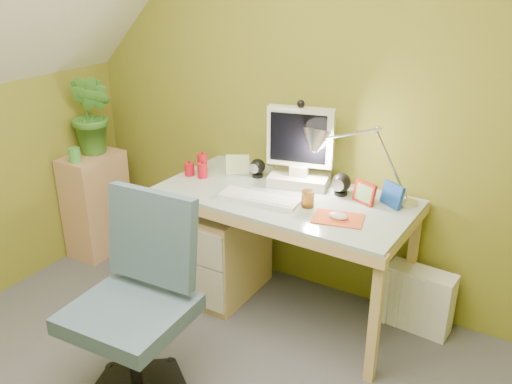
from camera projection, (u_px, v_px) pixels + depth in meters
The scene contains 19 objects.
wall_back at pixel (308, 103), 3.18m from camera, with size 3.20×0.01×2.40m, color olive.
desk at pixel (283, 254), 3.18m from camera, with size 1.42×0.71×0.76m, color tan, non-canonical shape.
monitor at pixel (300, 144), 3.08m from camera, with size 0.36×0.21×0.49m, color beige, non-canonical shape.
speaker_left at pixel (258, 168), 3.26m from camera, with size 0.09×0.09×0.11m, color black, non-canonical shape.
speaker_right at pixel (341, 184), 3.01m from camera, with size 0.11×0.11×0.13m, color black, non-canonical shape.
keyboard at pixel (260, 199), 2.95m from camera, with size 0.45×0.14×0.02m, color white.
mousepad at pixel (338, 219), 2.74m from camera, with size 0.25×0.18×0.01m, color #C54A1E.
mouse at pixel (338, 216), 2.73m from camera, with size 0.10×0.06×0.03m, color silver.
amber_tumbler at pixel (308, 199), 2.87m from camera, with size 0.07×0.07×0.09m, color #8D5414.
candle_cluster at pixel (198, 165), 3.30m from camera, with size 0.16×0.14×0.12m, color red, non-canonical shape.
photo_frame_red at pixel (364, 193), 2.91m from camera, with size 0.14×0.02×0.12m, color #A81D11.
photo_frame_blue at pixel (392, 195), 2.87m from camera, with size 0.15×0.02×0.13m, color #164399.
photo_frame_green at pixel (238, 165), 3.31m from camera, with size 0.14×0.02×0.12m, color #BFCF8E.
desk_lamp at pixel (378, 146), 2.84m from camera, with size 0.58×0.25×0.62m, color silver, non-canonical shape.
side_ledge at pixel (96, 204), 3.87m from camera, with size 0.27×0.42×0.74m, color tan.
potted_plant at pixel (92, 115), 3.65m from camera, with size 0.31×0.25×0.56m, color #3D7D29.
green_cup at pixel (75, 155), 3.58m from camera, with size 0.08×0.08×0.10m, color #4B9F42.
task_chair at pixel (129, 309), 2.43m from camera, with size 0.58×0.58×1.04m, color #3B5261, non-canonical shape.
radiator at pixel (419, 299), 3.09m from camera, with size 0.37×0.15×0.37m, color white.
Camera 1 is at (1.33, -1.25, 1.96)m, focal length 38.00 mm.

